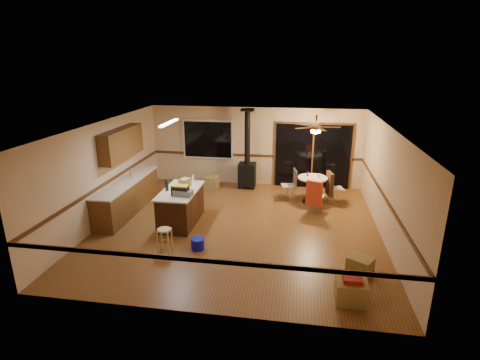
% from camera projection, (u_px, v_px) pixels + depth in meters
% --- Properties ---
extents(floor, '(7.00, 7.00, 0.00)m').
position_uv_depth(floor, '(238.00, 226.00, 9.58)').
color(floor, brown).
rests_on(floor, ground).
extents(ceiling, '(7.00, 7.00, 0.00)m').
position_uv_depth(ceiling, '(238.00, 125.00, 8.78)').
color(ceiling, silver).
rests_on(ceiling, ground).
extents(wall_back, '(7.00, 0.00, 7.00)m').
position_uv_depth(wall_back, '(255.00, 147.00, 12.47)').
color(wall_back, tan).
rests_on(wall_back, ground).
extents(wall_front, '(7.00, 0.00, 7.00)m').
position_uv_depth(wall_front, '(202.00, 244.00, 5.89)').
color(wall_front, tan).
rests_on(wall_front, ground).
extents(wall_left, '(0.00, 7.00, 7.00)m').
position_uv_depth(wall_left, '(105.00, 172.00, 9.70)').
color(wall_left, tan).
rests_on(wall_left, ground).
extents(wall_right, '(0.00, 7.00, 7.00)m').
position_uv_depth(wall_right, '(387.00, 185.00, 8.66)').
color(wall_right, tan).
rests_on(wall_right, ground).
extents(chair_rail, '(7.00, 7.00, 0.08)m').
position_uv_depth(chair_rail, '(238.00, 189.00, 9.27)').
color(chair_rail, '#462811').
rests_on(chair_rail, ground).
extents(window, '(1.72, 0.10, 1.32)m').
position_uv_depth(window, '(208.00, 139.00, 12.60)').
color(window, black).
rests_on(window, ground).
extents(sliding_door, '(2.52, 0.10, 2.10)m').
position_uv_depth(sliding_door, '(312.00, 156.00, 12.21)').
color(sliding_door, black).
rests_on(sliding_door, ground).
extents(lower_cabinets, '(0.60, 3.00, 0.86)m').
position_uv_depth(lower_cabinets, '(128.00, 197.00, 10.40)').
color(lower_cabinets, brown).
rests_on(lower_cabinets, ground).
extents(countertop, '(0.64, 3.04, 0.04)m').
position_uv_depth(countertop, '(126.00, 182.00, 10.26)').
color(countertop, beige).
rests_on(countertop, lower_cabinets).
extents(upper_cabinets, '(0.35, 2.00, 0.80)m').
position_uv_depth(upper_cabinets, '(122.00, 143.00, 10.15)').
color(upper_cabinets, brown).
rests_on(upper_cabinets, ground).
extents(kitchen_island, '(0.88, 1.68, 0.90)m').
position_uv_depth(kitchen_island, '(181.00, 206.00, 9.67)').
color(kitchen_island, black).
rests_on(kitchen_island, ground).
extents(wood_stove, '(0.55, 0.50, 2.52)m').
position_uv_depth(wood_stove, '(247.00, 166.00, 12.25)').
color(wood_stove, black).
rests_on(wood_stove, ground).
extents(ceiling_fan, '(0.24, 0.24, 0.55)m').
position_uv_depth(ceiling_fan, '(316.00, 129.00, 10.52)').
color(ceiling_fan, brown).
rests_on(ceiling_fan, ceiling).
extents(fluorescent_strip, '(0.10, 1.20, 0.04)m').
position_uv_depth(fluorescent_strip, '(169.00, 123.00, 9.34)').
color(fluorescent_strip, white).
rests_on(fluorescent_strip, ceiling).
extents(toolbox_grey, '(0.48, 0.31, 0.14)m').
position_uv_depth(toolbox_grey, '(183.00, 193.00, 9.13)').
color(toolbox_grey, slate).
rests_on(toolbox_grey, kitchen_island).
extents(toolbox_black, '(0.43, 0.25, 0.23)m').
position_uv_depth(toolbox_black, '(180.00, 191.00, 9.14)').
color(toolbox_black, black).
rests_on(toolbox_black, kitchen_island).
extents(toolbox_yellow_lid, '(0.42, 0.24, 0.03)m').
position_uv_depth(toolbox_yellow_lid, '(180.00, 186.00, 9.10)').
color(toolbox_yellow_lid, gold).
rests_on(toolbox_yellow_lid, toolbox_black).
extents(box_on_island, '(0.30, 0.34, 0.19)m').
position_uv_depth(box_on_island, '(185.00, 182.00, 9.83)').
color(box_on_island, olive).
rests_on(box_on_island, kitchen_island).
extents(bottle_dark, '(0.10, 0.10, 0.30)m').
position_uv_depth(bottle_dark, '(167.00, 185.00, 9.46)').
color(bottle_dark, black).
rests_on(bottle_dark, kitchen_island).
extents(bottle_pink, '(0.08, 0.08, 0.22)m').
position_uv_depth(bottle_pink, '(187.00, 189.00, 9.27)').
color(bottle_pink, '#D84C8C').
rests_on(bottle_pink, kitchen_island).
extents(bottle_white, '(0.08, 0.08, 0.17)m').
position_uv_depth(bottle_white, '(193.00, 179.00, 10.16)').
color(bottle_white, white).
rests_on(bottle_white, kitchen_island).
extents(bar_stool, '(0.32, 0.32, 0.55)m').
position_uv_depth(bar_stool, '(165.00, 240.00, 8.24)').
color(bar_stool, tan).
rests_on(bar_stool, floor).
extents(blue_bucket, '(0.38, 0.38, 0.25)m').
position_uv_depth(blue_bucket, '(198.00, 244.00, 8.40)').
color(blue_bucket, '#0D10BD').
rests_on(blue_bucket, floor).
extents(dining_table, '(0.87, 0.87, 0.78)m').
position_uv_depth(dining_table, '(312.00, 185.00, 11.04)').
color(dining_table, black).
rests_on(dining_table, ground).
extents(glass_red, '(0.06, 0.06, 0.14)m').
position_uv_depth(glass_red, '(308.00, 174.00, 11.05)').
color(glass_red, '#590C14').
rests_on(glass_red, dining_table).
extents(glass_cream, '(0.07, 0.07, 0.14)m').
position_uv_depth(glass_cream, '(319.00, 176.00, 10.86)').
color(glass_cream, beige).
rests_on(glass_cream, dining_table).
extents(chair_left, '(0.48, 0.48, 0.51)m').
position_uv_depth(chair_left, '(292.00, 181.00, 11.22)').
color(chair_left, tan).
rests_on(chair_left, ground).
extents(chair_near, '(0.56, 0.58, 0.70)m').
position_uv_depth(chair_near, '(314.00, 193.00, 10.19)').
color(chair_near, tan).
rests_on(chair_near, ground).
extents(chair_right, '(0.54, 0.51, 0.70)m').
position_uv_depth(chair_right, '(330.00, 184.00, 10.95)').
color(chair_right, tan).
rests_on(chair_right, ground).
extents(box_under_window, '(0.59, 0.50, 0.44)m').
position_uv_depth(box_under_window, '(209.00, 183.00, 12.28)').
color(box_under_window, olive).
rests_on(box_under_window, floor).
extents(box_corner_a, '(0.54, 0.45, 0.41)m').
position_uv_depth(box_corner_a, '(351.00, 291.00, 6.54)').
color(box_corner_a, olive).
rests_on(box_corner_a, floor).
extents(box_corner_b, '(0.59, 0.57, 0.37)m').
position_uv_depth(box_corner_b, '(360.00, 266.00, 7.39)').
color(box_corner_b, olive).
rests_on(box_corner_b, floor).
extents(box_small_red, '(0.33, 0.27, 0.09)m').
position_uv_depth(box_small_red, '(352.00, 279.00, 6.47)').
color(box_small_red, maroon).
rests_on(box_small_red, box_corner_a).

